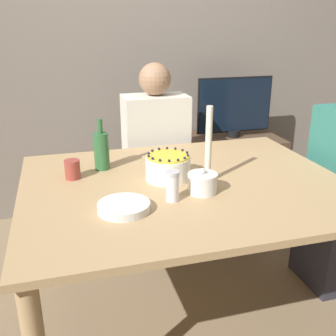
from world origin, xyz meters
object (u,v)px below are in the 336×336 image
object	(u,v)px
sugar_bowl	(202,183)
sugar_shaker	(172,186)
cake	(168,167)
candle	(208,151)
tv_monitor	(235,106)
bottle	(101,150)
person_man_blue_shirt	(156,169)

from	to	relation	value
sugar_bowl	sugar_shaker	world-z (taller)	sugar_shaker
cake	candle	xyz separation A→B (m)	(0.16, -0.08, 0.09)
cake	tv_monitor	bearing A→B (deg)	51.92
sugar_bowl	sugar_shaker	size ratio (longest dim) A/B	1.01
sugar_shaker	tv_monitor	size ratio (longest dim) A/B	0.22
cake	sugar_bowl	xyz separation A→B (m)	(0.10, -0.19, -0.01)
sugar_shaker	cake	bearing A→B (deg)	78.57
sugar_shaker	bottle	distance (m)	0.51
bottle	person_man_blue_shirt	world-z (taller)	person_man_blue_shirt
sugar_bowl	sugar_shaker	bearing A→B (deg)	-163.34
sugar_bowl	candle	xyz separation A→B (m)	(0.06, 0.10, 0.10)
bottle	sugar_bowl	bearing A→B (deg)	-47.28
sugar_shaker	bottle	size ratio (longest dim) A/B	0.50
candle	tv_monitor	distance (m)	1.29
sugar_shaker	person_man_blue_shirt	size ratio (longest dim) A/B	0.11
bottle	person_man_blue_shirt	size ratio (longest dim) A/B	0.21
sugar_bowl	cake	bearing A→B (deg)	117.74
sugar_bowl	sugar_shaker	distance (m)	0.15
cake	bottle	xyz separation A→B (m)	(-0.28, 0.22, 0.04)
sugar_bowl	tv_monitor	bearing A→B (deg)	59.80
person_man_blue_shirt	candle	bearing A→B (deg)	93.03
candle	tv_monitor	world-z (taller)	candle
sugar_bowl	bottle	world-z (taller)	bottle
sugar_shaker	candle	world-z (taller)	candle
sugar_shaker	candle	distance (m)	0.27
candle	sugar_bowl	bearing A→B (deg)	-121.00
person_man_blue_shirt	tv_monitor	size ratio (longest dim) A/B	2.05
tv_monitor	bottle	bearing A→B (deg)	-143.10
cake	candle	world-z (taller)	candle
sugar_shaker	tv_monitor	xyz separation A→B (m)	(0.86, 1.27, 0.03)
sugar_bowl	person_man_blue_shirt	xyz separation A→B (m)	(0.02, 0.90, -0.27)
candle	bottle	distance (m)	0.53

